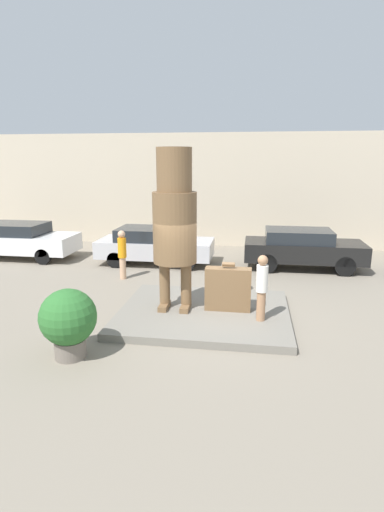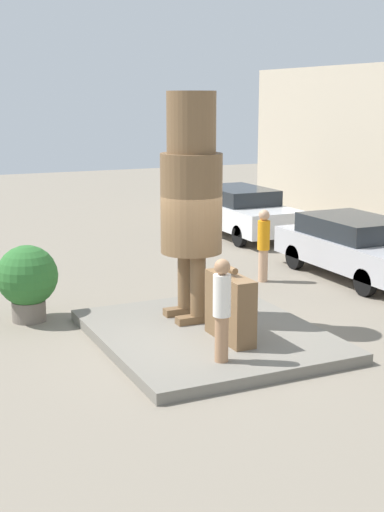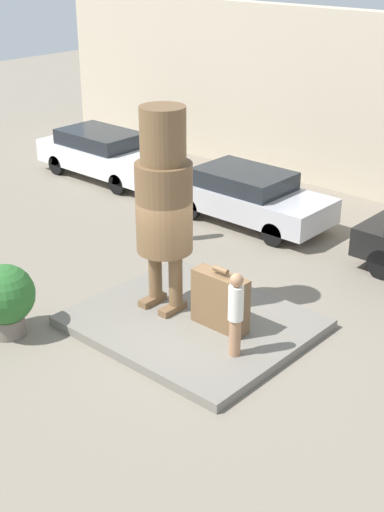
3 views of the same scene
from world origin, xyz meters
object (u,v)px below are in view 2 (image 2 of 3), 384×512
(tourist, at_px, (222,306))
(statue_figure, at_px, (191,189))
(giant_suitcase, at_px, (230,307))
(parked_car_silver, at_px, (356,246))
(parked_car_white, at_px, (240,210))
(worker_hivis, at_px, (264,242))
(planter_pot, at_px, (27,279))

(tourist, bearing_deg, statue_figure, 167.08)
(statue_figure, distance_m, giant_suitcase, 2.32)
(tourist, bearing_deg, parked_car_silver, 125.60)
(giant_suitcase, height_order, parked_car_silver, giant_suitcase)
(giant_suitcase, height_order, parked_car_white, parked_car_white)
(parked_car_white, bearing_deg, giant_suitcase, -29.57)
(statue_figure, height_order, worker_hivis, statue_figure)
(statue_figure, relative_size, tourist, 2.53)
(worker_hivis, bearing_deg, tourist, -36.77)
(statue_figure, height_order, parked_car_silver, statue_figure)
(giant_suitcase, distance_m, parked_car_silver, 6.07)
(tourist, relative_size, parked_car_white, 0.35)
(parked_car_white, height_order, worker_hivis, worker_hivis)
(planter_pot, distance_m, worker_hivis, 5.69)
(tourist, height_order, planter_pot, tourist)
(tourist, relative_size, planter_pot, 1.11)
(tourist, height_order, worker_hivis, tourist)
(statue_figure, distance_m, parked_car_silver, 5.83)
(statue_figure, bearing_deg, parked_car_silver, 109.71)
(worker_hivis, bearing_deg, planter_pot, -82.80)
(giant_suitcase, bearing_deg, parked_car_white, 150.43)
(statue_figure, distance_m, tourist, 2.75)
(giant_suitcase, xyz_separation_m, parked_car_white, (-9.08, 5.15, 0.03))
(statue_figure, xyz_separation_m, worker_hivis, (-2.44, 2.98, -1.69))
(giant_suitcase, xyz_separation_m, parked_car_silver, (-3.25, 5.12, 0.01))
(giant_suitcase, height_order, tourist, tourist)
(parked_car_silver, bearing_deg, worker_hivis, -104.43)
(statue_figure, relative_size, parked_car_white, 0.89)
(parked_car_white, bearing_deg, parked_car_silver, -0.29)
(parked_car_white, relative_size, worker_hivis, 2.75)
(tourist, relative_size, parked_car_silver, 0.37)
(giant_suitcase, height_order, worker_hivis, worker_hivis)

